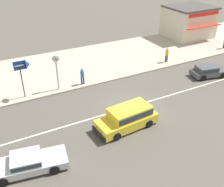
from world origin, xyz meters
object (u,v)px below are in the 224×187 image
at_px(street_clock, 56,65).
at_px(shopfront_mid_block, 189,22).
at_px(arrow_signboard, 26,66).
at_px(sedan_silver_0, 27,163).
at_px(pedestrian_by_shop, 82,75).
at_px(minivan_yellow_2, 128,117).
at_px(hatchback_dark_grey_1, 208,71).
at_px(pedestrian_near_clock, 167,54).

height_order(street_clock, shopfront_mid_block, shopfront_mid_block).
bearing_deg(arrow_signboard, sedan_silver_0, -104.15).
xyz_separation_m(street_clock, pedestrian_by_shop, (2.29, -0.10, -1.44)).
bearing_deg(street_clock, shopfront_mid_block, 17.30).
relative_size(minivan_yellow_2, pedestrian_by_shop, 2.99).
distance_m(minivan_yellow_2, street_clock, 8.16).
xyz_separation_m(hatchback_dark_grey_1, arrow_signboard, (-16.60, 4.10, 2.37)).
bearing_deg(minivan_yellow_2, pedestrian_near_clock, 39.34).
bearing_deg(shopfront_mid_block, hatchback_dark_grey_1, -122.29).
bearing_deg(minivan_yellow_2, hatchback_dark_grey_1, 16.60).
height_order(arrow_signboard, pedestrian_near_clock, arrow_signboard).
relative_size(street_clock, pedestrian_by_shop, 2.06).
bearing_deg(arrow_signboard, shopfront_mid_block, 15.59).
xyz_separation_m(pedestrian_near_clock, shopfront_mid_block, (8.30, 5.99, 1.14)).
bearing_deg(sedan_silver_0, shopfront_mid_block, 30.32).
height_order(pedestrian_by_shop, shopfront_mid_block, shopfront_mid_block).
relative_size(arrow_signboard, pedestrian_near_clock, 2.10).
bearing_deg(shopfront_mid_block, pedestrian_by_shop, -160.44).
bearing_deg(hatchback_dark_grey_1, arrow_signboard, 166.11).
distance_m(minivan_yellow_2, shopfront_mid_block, 22.88).
bearing_deg(shopfront_mid_block, pedestrian_near_clock, -144.18).
distance_m(sedan_silver_0, arrow_signboard, 8.95).
height_order(hatchback_dark_grey_1, arrow_signboard, arrow_signboard).
bearing_deg(minivan_yellow_2, street_clock, 110.10).
bearing_deg(shopfront_mid_block, minivan_yellow_2, -142.24).
bearing_deg(minivan_yellow_2, arrow_signboard, 125.01).
bearing_deg(sedan_silver_0, street_clock, 61.20).
relative_size(arrow_signboard, pedestrian_by_shop, 2.14).
bearing_deg(pedestrian_near_clock, sedan_silver_0, -152.60).
bearing_deg(minivan_yellow_2, pedestrian_by_shop, 93.56).
xyz_separation_m(sedan_silver_0, arrow_signboard, (2.11, 8.36, 2.42)).
relative_size(sedan_silver_0, shopfront_mid_block, 0.81).
bearing_deg(hatchback_dark_grey_1, shopfront_mid_block, 57.71).
height_order(sedan_silver_0, shopfront_mid_block, shopfront_mid_block).
xyz_separation_m(pedestrian_near_clock, pedestrian_by_shop, (-10.21, -0.58, -0.02)).
distance_m(street_clock, pedestrian_by_shop, 2.70).
distance_m(sedan_silver_0, hatchback_dark_grey_1, 19.18).
height_order(pedestrian_near_clock, pedestrian_by_shop, pedestrian_near_clock).
height_order(arrow_signboard, pedestrian_by_shop, arrow_signboard).
height_order(hatchback_dark_grey_1, street_clock, street_clock).
height_order(minivan_yellow_2, pedestrian_by_shop, pedestrian_by_shop).
relative_size(hatchback_dark_grey_1, street_clock, 1.21).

